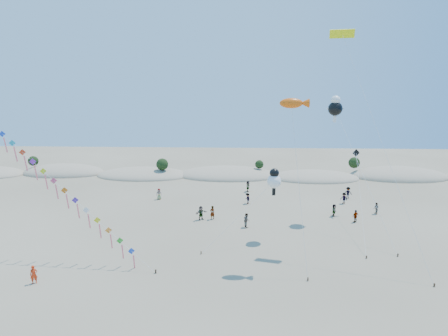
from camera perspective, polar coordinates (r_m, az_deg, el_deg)
ground at (r=28.78m, az=-2.94°, el=-22.11°), size 160.00×160.00×0.00m
dune_ridge at (r=70.71m, az=1.37°, el=-1.14°), size 145.30×11.49×5.57m
fish_kite at (r=34.52m, az=10.70°, el=9.60°), size 2.63×5.02×15.33m
cartoon_kite_low at (r=40.34m, az=7.63°, el=-1.77°), size 8.26×5.32×7.85m
cartoon_kite_high at (r=47.97m, az=16.61°, el=8.88°), size 5.11×12.61×15.36m
parafoil_kite at (r=40.86m, az=17.74°, el=18.41°), size 7.54×10.88×21.91m
dark_kite at (r=48.19m, az=19.79°, el=-1.13°), size 3.33×14.76×8.48m
flyer_foreground at (r=36.46m, az=-27.00°, el=-14.27°), size 0.69×0.59×1.60m
beachgoers at (r=52.29m, az=8.22°, el=-5.16°), size 30.67×17.02×1.76m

